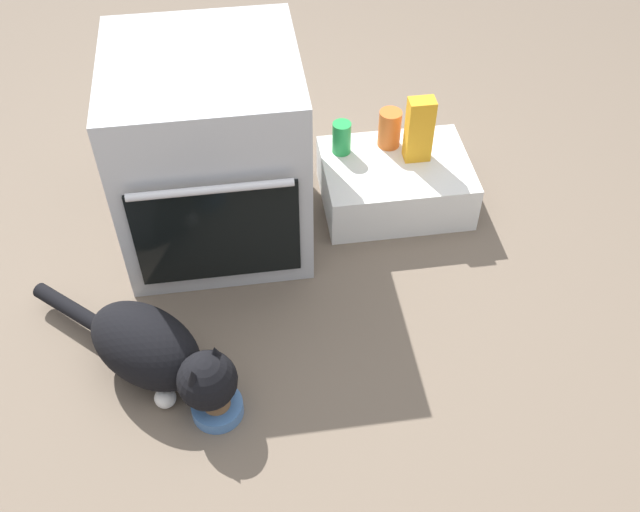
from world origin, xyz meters
The scene contains 8 objects.
ground centered at (0.00, 0.00, 0.00)m, with size 8.00×8.00×0.00m, color #6B5B4C.
oven centered at (-0.09, 0.45, 0.34)m, with size 0.59×0.63×0.67m.
pantry_cabinet centered at (0.54, 0.49, 0.09)m, with size 0.52×0.38×0.18m, color white.
food_bowl centered at (-0.14, -0.31, 0.03)m, with size 0.15×0.15×0.08m.
cat centered at (-0.29, -0.17, 0.13)m, with size 0.62×0.57×0.24m.
soda_can centered at (0.36, 0.59, 0.24)m, with size 0.07×0.07×0.12m, color green.
sauce_jar centered at (0.53, 0.60, 0.25)m, with size 0.08×0.08×0.14m, color #D16023.
juice_carton centered at (0.62, 0.51, 0.30)m, with size 0.09×0.06×0.24m, color orange.
Camera 1 is at (-0.01, -1.44, 1.82)m, focal length 41.09 mm.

